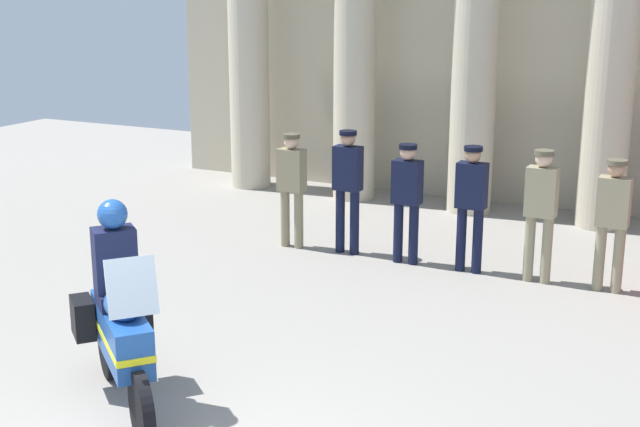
{
  "coord_description": "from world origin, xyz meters",
  "views": [
    {
      "loc": [
        3.75,
        -4.35,
        3.69
      ],
      "look_at": [
        -0.32,
        3.81,
        1.28
      ],
      "focal_mm": 49.21,
      "sensor_mm": 36.0,
      "label": 1
    }
  ],
  "objects_px": {
    "officer_in_row_4": "(541,205)",
    "motorcycle_with_rider": "(120,322)",
    "officer_in_row_0": "(292,181)",
    "officer_in_row_5": "(613,215)",
    "officer_in_row_1": "(348,182)",
    "officer_in_row_3": "(471,199)",
    "officer_in_row_2": "(407,194)"
  },
  "relations": [
    {
      "from": "officer_in_row_2",
      "to": "motorcycle_with_rider",
      "type": "bearing_deg",
      "value": 82.24
    },
    {
      "from": "officer_in_row_1",
      "to": "officer_in_row_5",
      "type": "height_order",
      "value": "officer_in_row_1"
    },
    {
      "from": "officer_in_row_0",
      "to": "officer_in_row_3",
      "type": "xyz_separation_m",
      "value": [
        2.61,
        0.05,
        0.02
      ]
    },
    {
      "from": "officer_in_row_0",
      "to": "officer_in_row_4",
      "type": "height_order",
      "value": "officer_in_row_4"
    },
    {
      "from": "officer_in_row_0",
      "to": "officer_in_row_4",
      "type": "bearing_deg",
      "value": -178.2
    },
    {
      "from": "officer_in_row_4",
      "to": "officer_in_row_5",
      "type": "bearing_deg",
      "value": -176.78
    },
    {
      "from": "officer_in_row_4",
      "to": "officer_in_row_0",
      "type": "bearing_deg",
      "value": 1.8
    },
    {
      "from": "officer_in_row_1",
      "to": "officer_in_row_3",
      "type": "bearing_deg",
      "value": 179.83
    },
    {
      "from": "officer_in_row_0",
      "to": "officer_in_row_3",
      "type": "bearing_deg",
      "value": -177.9
    },
    {
      "from": "officer_in_row_0",
      "to": "officer_in_row_5",
      "type": "xyz_separation_m",
      "value": [
        4.36,
        0.08,
        0.0
      ]
    },
    {
      "from": "officer_in_row_5",
      "to": "motorcycle_with_rider",
      "type": "height_order",
      "value": "motorcycle_with_rider"
    },
    {
      "from": "officer_in_row_5",
      "to": "motorcycle_with_rider",
      "type": "xyz_separation_m",
      "value": [
        -3.41,
        -5.05,
        -0.18
      ]
    },
    {
      "from": "officer_in_row_0",
      "to": "officer_in_row_4",
      "type": "xyz_separation_m",
      "value": [
        3.5,
        0.04,
        0.03
      ]
    },
    {
      "from": "motorcycle_with_rider",
      "to": "officer_in_row_3",
      "type": "bearing_deg",
      "value": 112.15
    },
    {
      "from": "officer_in_row_5",
      "to": "officer_in_row_2",
      "type": "bearing_deg",
      "value": 2.18
    },
    {
      "from": "officer_in_row_4",
      "to": "motorcycle_with_rider",
      "type": "relative_size",
      "value": 0.89
    },
    {
      "from": "officer_in_row_3",
      "to": "officer_in_row_5",
      "type": "relative_size",
      "value": 1.01
    },
    {
      "from": "officer_in_row_2",
      "to": "motorcycle_with_rider",
      "type": "height_order",
      "value": "motorcycle_with_rider"
    },
    {
      "from": "motorcycle_with_rider",
      "to": "officer_in_row_2",
      "type": "bearing_deg",
      "value": 121.54
    },
    {
      "from": "officer_in_row_1",
      "to": "officer_in_row_3",
      "type": "distance_m",
      "value": 1.77
    },
    {
      "from": "officer_in_row_3",
      "to": "officer_in_row_2",
      "type": "bearing_deg",
      "value": 2.47
    },
    {
      "from": "officer_in_row_0",
      "to": "officer_in_row_1",
      "type": "height_order",
      "value": "officer_in_row_1"
    },
    {
      "from": "motorcycle_with_rider",
      "to": "officer_in_row_0",
      "type": "bearing_deg",
      "value": 141.23
    },
    {
      "from": "officer_in_row_0",
      "to": "officer_in_row_3",
      "type": "height_order",
      "value": "officer_in_row_3"
    },
    {
      "from": "officer_in_row_5",
      "to": "motorcycle_with_rider",
      "type": "distance_m",
      "value": 6.09
    },
    {
      "from": "officer_in_row_4",
      "to": "motorcycle_with_rider",
      "type": "bearing_deg",
      "value": 64.14
    },
    {
      "from": "officer_in_row_2",
      "to": "officer_in_row_4",
      "type": "relative_size",
      "value": 0.96
    },
    {
      "from": "officer_in_row_2",
      "to": "officer_in_row_4",
      "type": "distance_m",
      "value": 1.77
    },
    {
      "from": "officer_in_row_3",
      "to": "officer_in_row_4",
      "type": "relative_size",
      "value": 0.99
    },
    {
      "from": "officer_in_row_3",
      "to": "motorcycle_with_rider",
      "type": "xyz_separation_m",
      "value": [
        -1.65,
        -5.02,
        -0.19
      ]
    },
    {
      "from": "officer_in_row_2",
      "to": "officer_in_row_3",
      "type": "height_order",
      "value": "officer_in_row_3"
    },
    {
      "from": "officer_in_row_0",
      "to": "officer_in_row_4",
      "type": "distance_m",
      "value": 3.5
    }
  ]
}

